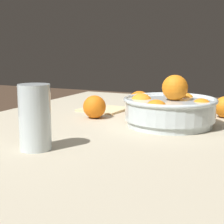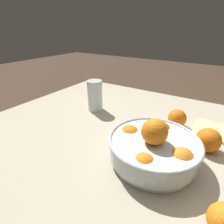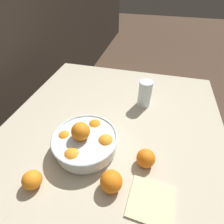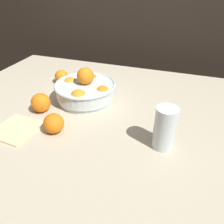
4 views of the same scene
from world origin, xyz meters
TOP-DOWN VIEW (x-y plane):
  - ground_plane at (0.00, 0.00)m, footprint 12.00×12.00m
  - dining_table at (0.00, 0.00)m, footprint 1.42×1.11m
  - fruit_bowl at (-0.07, 0.08)m, footprint 0.28×0.28m
  - juice_glass at (0.32, -0.13)m, footprint 0.07×0.07m
  - orange_loose_near_bowl at (-0.21, -0.07)m, footprint 0.08×0.08m
  - orange_loose_front at (-0.08, -0.18)m, footprint 0.08×0.08m
  - orange_loose_aside at (-0.27, 0.21)m, footprint 0.07×0.07m
  - napkin at (-0.22, -0.22)m, footprint 0.16×0.17m

SIDE VIEW (x-z plane):
  - ground_plane at x=0.00m, z-range 0.00..0.00m
  - dining_table at x=0.00m, z-range 0.30..1.01m
  - napkin at x=-0.22m, z-range 0.72..0.72m
  - orange_loose_aside at x=-0.27m, z-range 0.72..0.79m
  - orange_loose_front at x=-0.08m, z-range 0.72..0.79m
  - orange_loose_near_bowl at x=-0.21m, z-range 0.72..0.80m
  - fruit_bowl at x=-0.07m, z-range 0.69..0.84m
  - juice_glass at x=0.32m, z-range 0.71..0.86m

